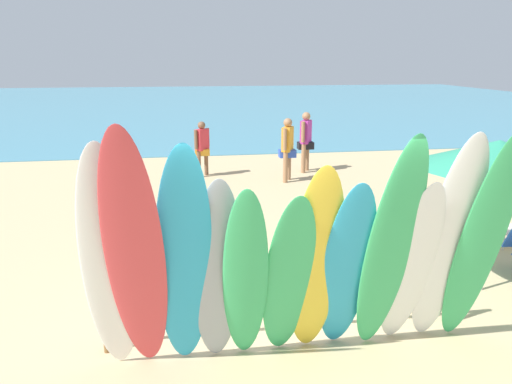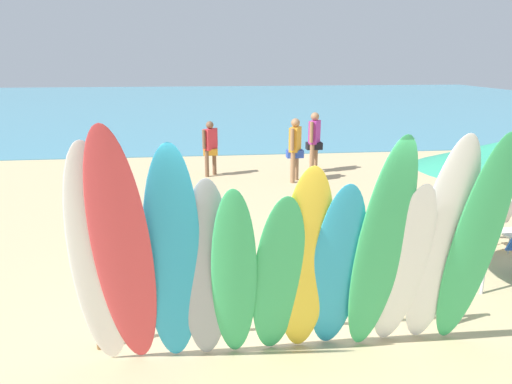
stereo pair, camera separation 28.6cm
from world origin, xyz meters
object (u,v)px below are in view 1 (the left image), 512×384
object	(u,v)px
surfboard_teal_2	(184,264)
surfboard_green_5	(289,279)
beachgoer_midbeach	(202,145)
beach_chair_blue	(444,228)
surfboard_green_8	(389,251)
beach_umbrella	(499,154)
surfboard_white_9	(411,267)
surfboard_green_11	(479,246)
surfboard_grey_3	(217,275)
surfboard_red_1	(136,261)
surfboard_rack	(288,291)
surfboard_teal_7	(346,270)
surfboard_white_10	(447,245)
beachgoer_near_rack	(306,138)
surfboard_white_0	(109,266)
beach_chair_striped	(501,219)
surfboard_yellow_6	(315,264)
beachgoer_photographing	(287,145)
surfboard_green_4	(245,279)

from	to	relation	value
surfboard_teal_2	surfboard_green_5	xyz separation A→B (m)	(1.06, 0.08, -0.27)
beachgoer_midbeach	beach_chair_blue	bearing A→B (deg)	75.77
surfboard_green_8	beach_umbrella	size ratio (longest dim) A/B	1.23
surfboard_white_9	surfboard_green_11	world-z (taller)	surfboard_green_11
surfboard_teal_2	beachgoer_midbeach	bearing A→B (deg)	81.96
surfboard_grey_3	surfboard_green_5	distance (m)	0.74
surfboard_red_1	beach_umbrella	xyz separation A→B (m)	(4.61, 1.44, 0.60)
surfboard_rack	beach_chair_blue	distance (m)	3.84
beach_chair_blue	surfboard_teal_2	bearing A→B (deg)	-153.19
surfboard_rack	surfboard_green_8	bearing A→B (deg)	-34.58
surfboard_teal_7	surfboard_white_10	size ratio (longest dim) A/B	0.82
surfboard_grey_3	surfboard_green_8	distance (m)	1.78
surfboard_red_1	surfboard_rack	bearing A→B (deg)	26.87
surfboard_rack	beachgoer_near_rack	bearing A→B (deg)	74.27
surfboard_white_9	surfboard_white_10	size ratio (longest dim) A/B	0.81
surfboard_grey_3	surfboard_white_9	bearing A→B (deg)	-3.66
surfboard_white_0	surfboard_grey_3	bearing A→B (deg)	1.50
surfboard_white_0	surfboard_white_10	size ratio (longest dim) A/B	0.99
surfboard_green_8	beach_chair_striped	size ratio (longest dim) A/B	3.29
surfboard_green_5	beachgoer_near_rack	bearing A→B (deg)	68.70
surfboard_grey_3	surfboard_teal_7	distance (m)	1.36
surfboard_white_0	beachgoer_midbeach	distance (m)	9.00
surfboard_white_10	beachgoer_midbeach	bearing A→B (deg)	107.66
surfboard_white_9	surfboard_yellow_6	bearing A→B (deg)	177.37
surfboard_yellow_6	beach_chair_blue	size ratio (longest dim) A/B	2.85
beach_umbrella	surfboard_rack	bearing A→B (deg)	-165.81
surfboard_grey_3	beach_chair_striped	world-z (taller)	surfboard_grey_3
surfboard_white_10	surfboard_green_11	world-z (taller)	surfboard_green_11
surfboard_white_0	surfboard_teal_2	xyz separation A→B (m)	(0.70, -0.01, -0.02)
surfboard_green_8	surfboard_white_10	bearing A→B (deg)	0.13
beachgoer_photographing	beach_chair_blue	size ratio (longest dim) A/B	2.05
surfboard_green_8	beachgoer_photographing	world-z (taller)	surfboard_green_8
surfboard_teal_7	surfboard_white_9	xyz separation A→B (m)	(0.71, -0.02, -0.01)
surfboard_green_5	surfboard_green_11	world-z (taller)	surfboard_green_11
beachgoer_photographing	surfboard_green_8	bearing A→B (deg)	22.91
surfboard_green_5	surfboard_white_9	distance (m)	1.34
surfboard_green_8	surfboard_white_10	distance (m)	0.67
surfboard_grey_3	beach_chair_striped	distance (m)	6.08
beach_umbrella	surfboard_white_0	bearing A→B (deg)	-164.84
beach_chair_blue	beach_chair_striped	size ratio (longest dim) A/B	1.01
surfboard_green_4	surfboard_yellow_6	world-z (taller)	surfboard_yellow_6
surfboard_green_8	surfboard_green_11	xyz separation A→B (m)	(0.97, -0.05, 0.01)
surfboard_white_0	surfboard_green_5	size ratio (longest dim) A/B	1.30
surfboard_yellow_6	beach_umbrella	size ratio (longest dim) A/B	1.08
surfboard_rack	surfboard_white_0	world-z (taller)	surfboard_white_0
surfboard_rack	beachgoer_midbeach	xyz separation A→B (m)	(-0.56, 8.33, 0.28)
surfboard_red_1	surfboard_green_11	distance (m)	3.51
surfboard_yellow_6	beachgoer_near_rack	world-z (taller)	surfboard_yellow_6
surfboard_red_1	surfboard_yellow_6	size ratio (longest dim) A/B	1.23
surfboard_green_4	surfboard_white_10	xyz separation A→B (m)	(2.15, -0.01, 0.23)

